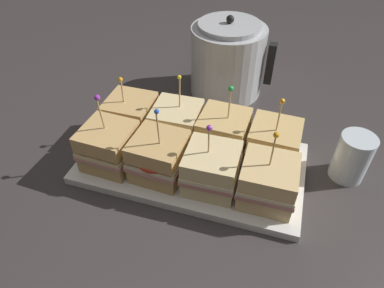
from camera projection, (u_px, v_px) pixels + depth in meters
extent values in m
plane|color=#383333|center=(192.00, 166.00, 0.76)|extent=(6.00, 6.00, 0.00)
cube|color=white|center=(192.00, 164.00, 0.75)|extent=(0.48, 0.26, 0.01)
cube|color=white|center=(192.00, 162.00, 0.75)|extent=(0.48, 0.26, 0.01)
cube|color=tan|center=(111.00, 156.00, 0.73)|extent=(0.11, 0.11, 0.03)
cube|color=tan|center=(109.00, 148.00, 0.71)|extent=(0.11, 0.11, 0.01)
cube|color=beige|center=(109.00, 145.00, 0.71)|extent=(0.11, 0.11, 0.01)
cylinder|color=red|center=(104.00, 149.00, 0.69)|extent=(0.06, 0.06, 0.00)
cube|color=tan|center=(107.00, 136.00, 0.69)|extent=(0.11, 0.11, 0.03)
cylinder|color=tan|center=(101.00, 115.00, 0.66)|extent=(0.00, 0.01, 0.09)
sphere|color=purple|center=(97.00, 98.00, 0.63)|extent=(0.01, 0.01, 0.01)
cube|color=tan|center=(160.00, 166.00, 0.71)|extent=(0.11, 0.11, 0.03)
cube|color=tan|center=(159.00, 159.00, 0.69)|extent=(0.11, 0.11, 0.01)
cube|color=beige|center=(159.00, 156.00, 0.69)|extent=(0.11, 0.11, 0.01)
cylinder|color=red|center=(155.00, 159.00, 0.67)|extent=(0.07, 0.07, 0.00)
cube|color=tan|center=(158.00, 146.00, 0.67)|extent=(0.11, 0.11, 0.03)
cylinder|color=tan|center=(158.00, 130.00, 0.63)|extent=(0.00, 0.01, 0.09)
sphere|color=blue|center=(157.00, 111.00, 0.60)|extent=(0.01, 0.01, 0.01)
cube|color=beige|center=(211.00, 178.00, 0.68)|extent=(0.10, 0.10, 0.03)
cube|color=tan|center=(212.00, 170.00, 0.67)|extent=(0.11, 0.11, 0.01)
cube|color=beige|center=(212.00, 167.00, 0.66)|extent=(0.11, 0.11, 0.01)
cube|color=beige|center=(212.00, 160.00, 0.65)|extent=(0.10, 0.10, 0.03)
cylinder|color=tan|center=(209.00, 142.00, 0.62)|extent=(0.00, 0.01, 0.07)
sphere|color=purple|center=(209.00, 128.00, 0.60)|extent=(0.01, 0.01, 0.01)
cube|color=#DBB77A|center=(266.00, 191.00, 0.66)|extent=(0.10, 0.10, 0.03)
cube|color=tan|center=(268.00, 183.00, 0.64)|extent=(0.11, 0.11, 0.01)
cube|color=beige|center=(268.00, 180.00, 0.64)|extent=(0.10, 0.10, 0.01)
cube|color=#E8C281|center=(270.00, 172.00, 0.62)|extent=(0.10, 0.10, 0.03)
cylinder|color=tan|center=(273.00, 152.00, 0.59)|extent=(0.00, 0.01, 0.08)
sphere|color=orange|center=(276.00, 135.00, 0.57)|extent=(0.01, 0.01, 0.01)
cube|color=tan|center=(132.00, 126.00, 0.81)|extent=(0.10, 0.10, 0.03)
cube|color=#B26B60|center=(131.00, 118.00, 0.79)|extent=(0.11, 0.11, 0.01)
cube|color=beige|center=(131.00, 115.00, 0.79)|extent=(0.10, 0.10, 0.01)
cylinder|color=red|center=(127.00, 118.00, 0.77)|extent=(0.06, 0.06, 0.00)
cube|color=tan|center=(130.00, 106.00, 0.77)|extent=(0.10, 0.10, 0.03)
cylinder|color=tan|center=(122.00, 92.00, 0.74)|extent=(0.00, 0.01, 0.07)
sphere|color=orange|center=(120.00, 80.00, 0.72)|extent=(0.01, 0.01, 0.01)
cube|color=beige|center=(177.00, 134.00, 0.78)|extent=(0.10, 0.10, 0.03)
cube|color=tan|center=(177.00, 126.00, 0.77)|extent=(0.11, 0.11, 0.01)
cube|color=beige|center=(177.00, 123.00, 0.76)|extent=(0.11, 0.11, 0.01)
cylinder|color=red|center=(174.00, 126.00, 0.75)|extent=(0.06, 0.06, 0.00)
cube|color=beige|center=(176.00, 114.00, 0.75)|extent=(0.10, 0.10, 0.03)
cylinder|color=tan|center=(180.00, 94.00, 0.72)|extent=(0.00, 0.01, 0.08)
sphere|color=yellow|center=(179.00, 77.00, 0.69)|extent=(0.01, 0.01, 0.01)
cube|color=tan|center=(222.00, 143.00, 0.76)|extent=(0.11, 0.11, 0.03)
cube|color=#B26B60|center=(223.00, 135.00, 0.75)|extent=(0.11, 0.11, 0.01)
cube|color=beige|center=(223.00, 132.00, 0.74)|extent=(0.11, 0.11, 0.01)
cylinder|color=red|center=(222.00, 135.00, 0.72)|extent=(0.07, 0.07, 0.00)
cube|color=#E0B771|center=(224.00, 123.00, 0.72)|extent=(0.11, 0.11, 0.03)
cylinder|color=tan|center=(229.00, 105.00, 0.69)|extent=(0.00, 0.01, 0.08)
sphere|color=green|center=(231.00, 89.00, 0.66)|extent=(0.01, 0.01, 0.01)
cube|color=tan|center=(272.00, 152.00, 0.74)|extent=(0.10, 0.10, 0.03)
cube|color=#B26B60|center=(273.00, 145.00, 0.72)|extent=(0.11, 0.11, 0.01)
cube|color=beige|center=(274.00, 142.00, 0.72)|extent=(0.11, 0.11, 0.01)
cube|color=#E0B771|center=(276.00, 134.00, 0.70)|extent=(0.10, 0.10, 0.03)
cylinder|color=tan|center=(279.00, 118.00, 0.67)|extent=(0.00, 0.00, 0.08)
sphere|color=orange|center=(282.00, 101.00, 0.64)|extent=(0.01, 0.01, 0.01)
cylinder|color=#B7BABF|center=(229.00, 61.00, 0.92)|extent=(0.20, 0.20, 0.18)
cylinder|color=#B7BABF|center=(231.00, 26.00, 0.86)|extent=(0.16, 0.16, 0.01)
sphere|color=black|center=(232.00, 19.00, 0.85)|extent=(0.02, 0.02, 0.02)
cube|color=black|center=(270.00, 64.00, 0.89)|extent=(0.02, 0.02, 0.11)
cylinder|color=silver|center=(352.00, 157.00, 0.70)|extent=(0.07, 0.07, 0.10)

